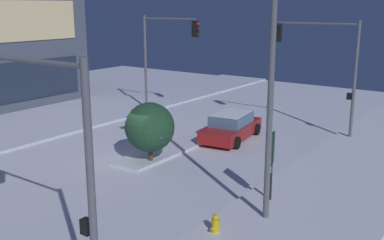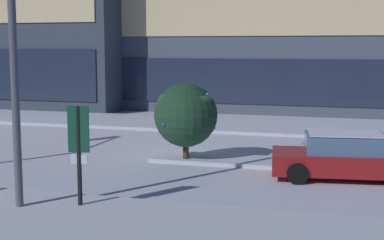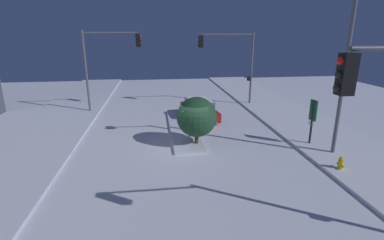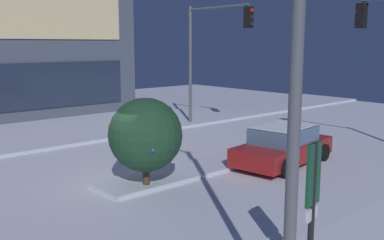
% 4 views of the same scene
% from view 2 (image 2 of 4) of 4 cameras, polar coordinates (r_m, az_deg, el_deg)
% --- Properties ---
extents(ground, '(52.00, 52.00, 0.00)m').
position_cam_2_polar(ground, '(21.61, -0.65, -3.87)').
color(ground, silver).
extents(curb_strip_near, '(52.00, 5.20, 0.14)m').
position_cam_2_polar(curb_strip_near, '(13.62, -11.85, -10.56)').
color(curb_strip_near, silver).
rests_on(curb_strip_near, ground).
extents(curb_strip_far, '(52.00, 5.20, 0.14)m').
position_cam_2_polar(curb_strip_far, '(30.09, 4.31, -0.54)').
color(curb_strip_far, silver).
rests_on(curb_strip_far, ground).
extents(median_strip, '(9.00, 1.80, 0.14)m').
position_cam_2_polar(median_strip, '(20.69, 8.28, -4.27)').
color(median_strip, silver).
rests_on(median_strip, ground).
extents(car_near, '(4.87, 2.62, 1.49)m').
position_cam_2_polar(car_near, '(18.88, 15.04, -3.59)').
color(car_near, maroon).
rests_on(car_near, ground).
extents(parking_info_sign, '(0.55, 0.16, 2.73)m').
position_cam_2_polar(parking_info_sign, '(14.89, -11.27, -2.45)').
color(parking_info_sign, black).
rests_on(parking_info_sign, ground).
extents(decorated_tree_median, '(2.32, 2.32, 2.90)m').
position_cam_2_polar(decorated_tree_median, '(20.63, -0.63, 0.48)').
color(decorated_tree_median, '#473323').
rests_on(decorated_tree_median, ground).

